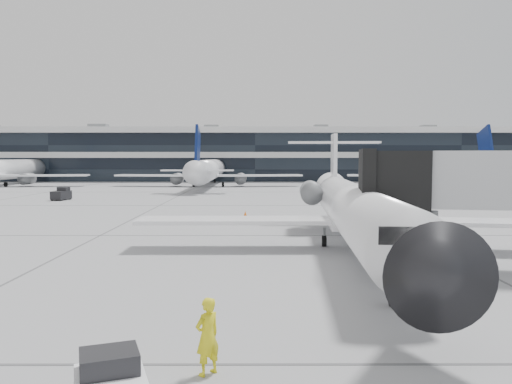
{
  "coord_description": "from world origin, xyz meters",
  "views": [
    {
      "loc": [
        -0.05,
        -31.77,
        5.03
      ],
      "look_at": [
        0.03,
        2.97,
        2.6
      ],
      "focal_mm": 35.0,
      "sensor_mm": 36.0,
      "label": 1
    }
  ],
  "objects": [
    {
      "name": "bg_jet_right",
      "position": [
        32.0,
        55.0,
        0.0
      ],
      "size": [
        32.0,
        40.0,
        9.6
      ],
      "primitive_type": null,
      "color": "white",
      "rests_on": "ground"
    },
    {
      "name": "far_tug",
      "position": [
        -22.79,
        26.64,
        0.68
      ],
      "size": [
        1.83,
        2.6,
        1.51
      ],
      "rotation": [
        0.0,
        0.0,
        -0.19
      ],
      "color": "black",
      "rests_on": "ground"
    },
    {
      "name": "terminal",
      "position": [
        0.0,
        82.0,
        5.0
      ],
      "size": [
        170.0,
        22.0,
        10.0
      ],
      "primitive_type": "cube",
      "color": "black",
      "rests_on": "ground"
    },
    {
      "name": "traffic_cone",
      "position": [
        -0.86,
        9.93,
        0.25
      ],
      "size": [
        0.46,
        0.46,
        0.52
      ],
      "rotation": [
        0.0,
        0.0,
        -0.41
      ],
      "color": "orange",
      "rests_on": "ground"
    },
    {
      "name": "bg_jet_center",
      "position": [
        -8.0,
        55.0,
        0.0
      ],
      "size": [
        32.0,
        40.0,
        9.6
      ],
      "primitive_type": null,
      "color": "white",
      "rests_on": "ground"
    },
    {
      "name": "ground",
      "position": [
        0.0,
        0.0,
        0.0
      ],
      "size": [
        220.0,
        220.0,
        0.0
      ],
      "primitive_type": "plane",
      "color": "gray",
      "rests_on": "ground"
    },
    {
      "name": "ramp_worker",
      "position": [
        -1.15,
        -20.54,
        0.91
      ],
      "size": [
        0.78,
        0.77,
        1.82
      ],
      "primitive_type": "imported",
      "rotation": [
        0.0,
        0.0,
        3.92
      ],
      "color": "yellow",
      "rests_on": "ground"
    },
    {
      "name": "regional_jet",
      "position": [
        5.25,
        -5.15,
        2.32
      ],
      "size": [
        23.6,
        29.48,
        6.81
      ],
      "rotation": [
        0.0,
        0.0,
        -0.07
      ],
      "color": "white",
      "rests_on": "ground"
    }
  ]
}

